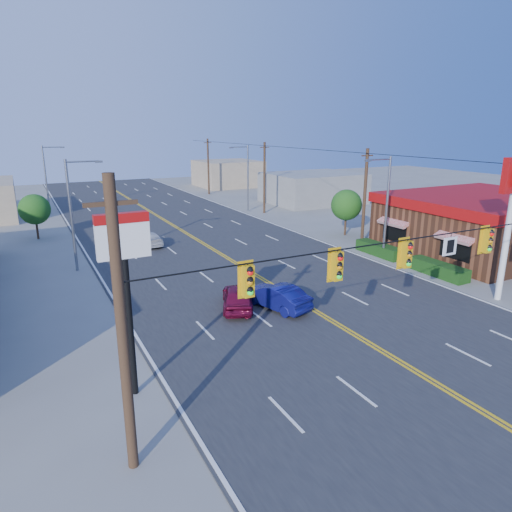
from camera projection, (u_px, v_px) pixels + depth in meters
name	position (u px, v px, depth m)	size (l,w,h in m)	color
ground	(416.00, 373.00, 19.50)	(160.00, 160.00, 0.00)	gray
road	(226.00, 257.00, 36.55)	(20.00, 120.00, 0.06)	#2D2D30
signal_span	(425.00, 264.00, 18.11)	(24.32, 0.34, 9.00)	#47301E
kfc	(483.00, 223.00, 37.94)	(16.30, 12.40, 4.70)	brown
pizza_hut_sign	(125.00, 268.00, 16.60)	(1.90, 0.30, 6.85)	black
streetlight_se	(385.00, 203.00, 35.01)	(2.55, 0.25, 8.00)	gray
streetlight_ne	(246.00, 175.00, 55.48)	(2.55, 0.25, 8.00)	gray
streetlight_sw	(74.00, 209.00, 32.23)	(2.55, 0.25, 8.00)	gray
streetlight_nw	(47.00, 175.00, 54.40)	(2.55, 0.25, 8.00)	gray
utility_pole_near	(365.00, 198.00, 39.13)	(0.28, 0.28, 8.40)	#47301E
utility_pole_mid	(264.00, 178.00, 54.48)	(0.28, 0.28, 8.40)	#47301E
utility_pole_far	(208.00, 167.00, 69.83)	(0.28, 0.28, 8.40)	#47301E
tree_kfc_rear	(346.00, 205.00, 43.47)	(2.94, 2.94, 4.41)	#47301E
tree_west	(35.00, 209.00, 41.95)	(2.80, 2.80, 4.20)	#47301E
bld_east_mid	(313.00, 188.00, 62.85)	(12.00, 10.00, 4.00)	gray
bld_east_far	(228.00, 173.00, 80.23)	(10.00, 10.00, 4.40)	tan
car_magenta	(237.00, 297.00, 26.10)	(1.68, 4.16, 1.42)	maroon
car_blue	(276.00, 297.00, 26.15)	(1.50, 4.31, 1.42)	navy
car_white	(149.00, 240.00, 40.03)	(1.63, 4.01, 1.16)	silver
car_silver	(126.00, 234.00, 42.11)	(1.83, 3.97, 1.10)	#B2B3B8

